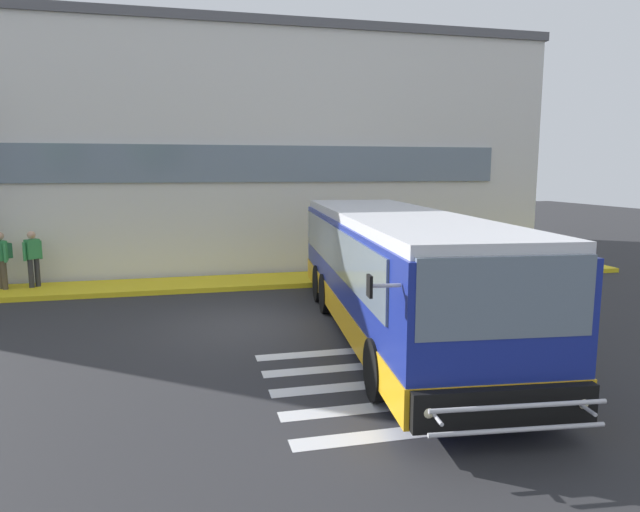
# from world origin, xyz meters

# --- Properties ---
(ground_plane) EXTENTS (80.00, 90.00, 0.02)m
(ground_plane) POSITION_xyz_m (0.00, 0.00, -0.01)
(ground_plane) COLOR #2B2B2D
(ground_plane) RESTS_ON ground
(bay_paint_stripes) EXTENTS (4.40, 3.96, 0.01)m
(bay_paint_stripes) POSITION_xyz_m (2.00, -4.20, 0.00)
(bay_paint_stripes) COLOR silver
(bay_paint_stripes) RESTS_ON ground
(terminal_building) EXTENTS (24.77, 13.80, 8.51)m
(terminal_building) POSITION_xyz_m (-0.70, 11.65, 4.25)
(terminal_building) COLOR silver
(terminal_building) RESTS_ON ground
(boarding_curb) EXTENTS (26.97, 2.00, 0.15)m
(boarding_curb) POSITION_xyz_m (0.00, 4.80, 0.07)
(boarding_curb) COLOR yellow
(boarding_curb) RESTS_ON ground
(bus_main_foreground) EXTENTS (4.05, 11.26, 2.70)m
(bus_main_foreground) POSITION_xyz_m (2.96, -1.51, 1.33)
(bus_main_foreground) COLOR navy
(bus_main_foreground) RESTS_ON ground
(passenger_near_column) EXTENTS (0.50, 0.52, 1.68)m
(passenger_near_column) POSITION_xyz_m (-6.64, 5.06, 1.11)
(passenger_near_column) COLOR #4C4233
(passenger_near_column) RESTS_ON boarding_curb
(passenger_by_doorway) EXTENTS (0.44, 0.44, 1.68)m
(passenger_by_doorway) POSITION_xyz_m (-5.85, 5.16, 1.08)
(passenger_by_doorway) COLOR #2D2D33
(passenger_by_doorway) RESTS_ON boarding_curb
(safety_bollard_yellow) EXTENTS (0.18, 0.18, 0.90)m
(safety_bollard_yellow) POSITION_xyz_m (3.54, 3.60, 0.45)
(safety_bollard_yellow) COLOR yellow
(safety_bollard_yellow) RESTS_ON ground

